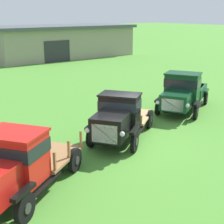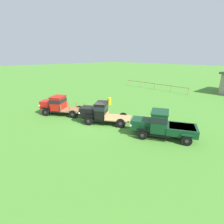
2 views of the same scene
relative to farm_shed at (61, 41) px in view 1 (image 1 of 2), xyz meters
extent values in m
plane|color=#47842D|center=(-12.51, -28.03, -1.99)|extent=(240.00, 240.00, 0.00)
cube|color=gray|center=(0.00, 0.00, -0.20)|extent=(17.44, 7.39, 3.57)
cube|color=#474C51|center=(0.00, 0.00, 1.76)|extent=(18.04, 8.19, 0.36)
cube|color=#2D2D33|center=(-2.61, -3.73, -0.79)|extent=(3.20, 0.08, 2.40)
cylinder|color=black|center=(-18.48, -30.62, -1.55)|extent=(0.82, 0.63, 0.87)
cylinder|color=#2D2D2D|center=(-18.42, -30.70, -1.55)|extent=(0.27, 0.20, 0.31)
cylinder|color=black|center=(-15.75, -28.77, -1.55)|extent=(0.82, 0.63, 0.87)
cylinder|color=#2D2D2D|center=(-15.69, -28.85, -1.55)|extent=(0.27, 0.20, 0.31)
cylinder|color=black|center=(-16.82, -27.17, -1.55)|extent=(0.82, 0.63, 0.87)
cylinder|color=#2D2D2D|center=(-16.88, -27.09, -1.55)|extent=(0.27, 0.20, 0.31)
cube|color=black|center=(-17.70, -28.93, -1.47)|extent=(4.44, 3.48, 0.12)
cube|color=black|center=(-18.48, -30.62, -1.06)|extent=(0.94, 0.73, 0.12)
cube|color=red|center=(-18.07, -29.18, -0.66)|extent=(2.00, 2.12, 1.49)
cube|color=black|center=(-18.07, -29.18, -0.33)|extent=(2.07, 2.18, 0.42)
cube|color=red|center=(-18.07, -29.18, 0.12)|extent=(2.15, 2.25, 0.08)
cube|color=black|center=(-17.44, -29.89, -1.49)|extent=(1.55, 1.11, 0.05)
cube|color=olive|center=(-16.58, -28.17, -1.36)|extent=(3.02, 2.91, 0.10)
cube|color=olive|center=(-16.94, -29.52, -1.00)|extent=(0.11, 0.11, 0.62)
cube|color=olive|center=(-17.96, -28.00, -1.00)|extent=(0.11, 0.11, 0.62)
cube|color=olive|center=(-16.06, -28.93, -1.00)|extent=(0.11, 0.11, 0.62)
cube|color=olive|center=(-17.09, -27.41, -1.00)|extent=(0.11, 0.11, 0.62)
cube|color=olive|center=(-15.19, -28.34, -1.00)|extent=(0.11, 0.11, 0.62)
cube|color=olive|center=(-16.22, -26.82, -1.00)|extent=(0.11, 0.11, 0.62)
cylinder|color=black|center=(-12.86, -28.73, -1.54)|extent=(0.83, 0.65, 0.90)
cylinder|color=#2D2D2D|center=(-12.80, -28.80, -1.54)|extent=(0.27, 0.21, 0.31)
cylinder|color=black|center=(-13.95, -27.18, -1.54)|extent=(0.83, 0.65, 0.90)
cylinder|color=#2D2D2D|center=(-14.00, -27.10, -1.54)|extent=(0.27, 0.21, 0.31)
cylinder|color=black|center=(-10.25, -26.90, -1.54)|extent=(0.83, 0.65, 0.90)
cylinder|color=#2D2D2D|center=(-10.20, -26.97, -1.54)|extent=(0.27, 0.21, 0.31)
cylinder|color=black|center=(-11.34, -25.35, -1.54)|extent=(0.83, 0.65, 0.90)
cylinder|color=#2D2D2D|center=(-11.39, -25.27, -1.54)|extent=(0.27, 0.21, 0.31)
cube|color=black|center=(-12.18, -27.09, -1.45)|extent=(4.44, 3.55, 0.12)
cube|color=black|center=(-13.60, -28.09, -0.90)|extent=(2.09, 2.02, 0.99)
cube|color=silver|center=(-14.24, -28.54, -0.95)|extent=(0.65, 0.89, 0.75)
sphere|color=silver|center=(-13.84, -29.13, -0.87)|extent=(0.20, 0.20, 0.20)
sphere|color=silver|center=(-14.66, -27.97, -0.87)|extent=(0.20, 0.20, 0.20)
cube|color=black|center=(-12.86, -28.73, -1.04)|extent=(0.96, 0.76, 0.12)
cube|color=black|center=(-13.95, -27.18, -1.04)|extent=(0.96, 0.76, 0.12)
cube|color=black|center=(-12.52, -27.33, -0.65)|extent=(1.80, 1.95, 1.48)
cube|color=black|center=(-12.52, -27.33, -0.32)|extent=(1.85, 2.01, 0.42)
cube|color=black|center=(-12.52, -27.33, 0.13)|extent=(1.92, 2.07, 0.08)
cube|color=black|center=(-11.90, -28.03, -1.47)|extent=(1.25, 0.94, 0.05)
cube|color=black|center=(-12.97, -26.51, -1.47)|extent=(1.25, 0.94, 0.05)
cube|color=tan|center=(-11.10, -26.33, -1.34)|extent=(3.12, 2.99, 0.10)
cube|color=tan|center=(-12.07, -27.01, -1.11)|extent=(1.10, 1.52, 0.44)
cylinder|color=black|center=(-7.31, -27.37, -1.58)|extent=(0.79, 0.54, 0.82)
cylinder|color=#2D2D2D|center=(-7.26, -27.46, -1.58)|extent=(0.26, 0.16, 0.29)
cylinder|color=black|center=(-8.32, -25.55, -1.58)|extent=(0.79, 0.54, 0.82)
cylinder|color=#2D2D2D|center=(-8.37, -25.46, -1.58)|extent=(0.26, 0.16, 0.29)
cylinder|color=black|center=(-4.35, -25.74, -1.58)|extent=(0.79, 0.54, 0.82)
cylinder|color=#2D2D2D|center=(-4.31, -25.82, -1.58)|extent=(0.26, 0.16, 0.29)
cylinder|color=black|center=(-5.37, -23.91, -1.58)|extent=(0.79, 0.54, 0.82)
cylinder|color=#2D2D2D|center=(-5.41, -23.83, -1.58)|extent=(0.26, 0.16, 0.29)
cube|color=black|center=(-6.45, -25.70, -1.50)|extent=(4.82, 3.36, 0.12)
cube|color=#0F381E|center=(-8.03, -26.58, -1.01)|extent=(2.17, 2.09, 0.85)
cube|color=silver|center=(-8.74, -26.97, -1.05)|extent=(0.61, 1.03, 0.64)
sphere|color=silver|center=(-8.37, -27.66, -0.99)|extent=(0.20, 0.20, 0.20)
sphere|color=silver|center=(-9.13, -26.29, -0.99)|extent=(0.20, 0.20, 0.20)
cube|color=black|center=(-7.31, -27.37, -1.12)|extent=(0.92, 0.63, 0.12)
cube|color=black|center=(-8.32, -25.55, -1.12)|extent=(0.92, 0.63, 0.12)
cube|color=#0F381E|center=(-6.75, -25.87, -0.63)|extent=(1.99, 2.22, 1.62)
cube|color=black|center=(-6.75, -25.87, -0.26)|extent=(2.06, 2.28, 0.45)
cube|color=#0F381E|center=(-6.75, -25.87, 0.23)|extent=(2.14, 2.35, 0.08)
cube|color=black|center=(-6.15, -26.71, -1.52)|extent=(1.61, 0.98, 0.05)
cube|color=black|center=(-7.14, -24.92, -1.52)|extent=(1.61, 0.98, 0.05)
cube|color=#0F381E|center=(-5.17, -24.99, -1.13)|extent=(3.00, 2.83, 0.61)
cube|color=black|center=(-5.17, -24.99, -0.86)|extent=(2.53, 2.39, 0.06)
cube|color=#0F381E|center=(-4.35, -25.74, -1.12)|extent=(0.88, 0.61, 0.12)
cube|color=#0F381E|center=(-5.37, -23.91, -1.12)|extent=(0.88, 0.61, 0.12)
camera|label=1|loc=(-21.60, -38.58, 3.60)|focal=55.00mm
camera|label=2|loc=(0.41, -38.11, 4.65)|focal=28.00mm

